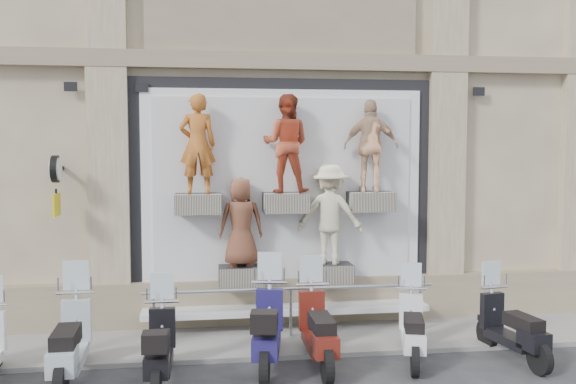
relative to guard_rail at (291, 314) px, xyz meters
name	(u,v)px	position (x,y,z in m)	size (l,w,h in m)	color
ground	(311,383)	(0.00, -2.00, -0.47)	(90.00, 90.00, 0.00)	#2E2E31
sidewalk	(290,336)	(0.00, 0.10, -0.43)	(16.00, 2.20, 0.08)	gray
building	(261,35)	(0.00, 5.00, 5.54)	(14.00, 8.60, 12.00)	beige
shop_vitrine	(290,197)	(0.10, 0.74, 1.95)	(5.60, 1.01, 4.30)	black
guard_rail	(291,314)	(0.00, 0.00, 0.00)	(5.06, 0.10, 0.93)	#9EA0A5
clock_sign_bracket	(56,178)	(-3.90, 0.47, 2.34)	(0.10, 0.80, 1.02)	black
scooter_c	(69,327)	(-3.35, -1.57, 0.36)	(0.59, 2.02, 1.64)	#A4ADB2
scooter_d	(160,333)	(-2.10, -1.77, 0.28)	(0.53, 1.82, 1.48)	black
scooter_e	(267,315)	(-0.54, -1.32, 0.36)	(0.59, 2.04, 1.66)	#1C1650
scooter_f	(318,315)	(0.22, -1.33, 0.33)	(0.57, 1.95, 1.59)	#59170F
scooter_g	(413,316)	(1.71, -1.32, 0.26)	(0.52, 1.77, 1.44)	silver
scooter_h	(513,314)	(3.27, -1.49, 0.26)	(0.52, 1.80, 1.46)	black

